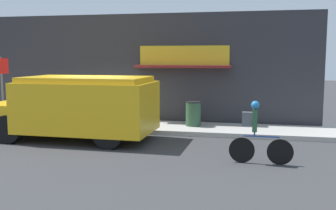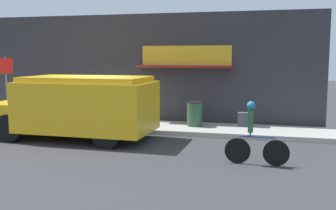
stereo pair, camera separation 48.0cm
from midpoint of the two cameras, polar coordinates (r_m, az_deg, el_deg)
The scene contains 7 objects.
ground_plane at distance 14.49m, azimuth -9.17°, elevation -3.91°, with size 70.00×70.00×0.00m, color #38383A.
sidewalk at distance 15.45m, azimuth -7.60°, elevation -2.89°, with size 28.00×2.14×0.17m.
storefront at distance 16.37m, azimuth -5.83°, elevation 5.23°, with size 16.12×0.81×4.43m.
school_bus at distance 13.23m, azimuth -11.86°, elevation -0.14°, with size 5.47×2.87×2.08m.
cyclist at distance 10.22m, azimuth 13.46°, elevation -4.11°, with size 1.62×0.21×1.62m.
stop_sign_post at distance 16.62m, azimuth -21.72°, elevation 3.58°, with size 0.45×0.45×2.55m.
trash_bin at distance 14.62m, azimuth 4.81°, elevation -1.28°, with size 0.57×0.57×0.91m.
Camera 2 is at (5.90, -13.00, 2.73)m, focal length 42.00 mm.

